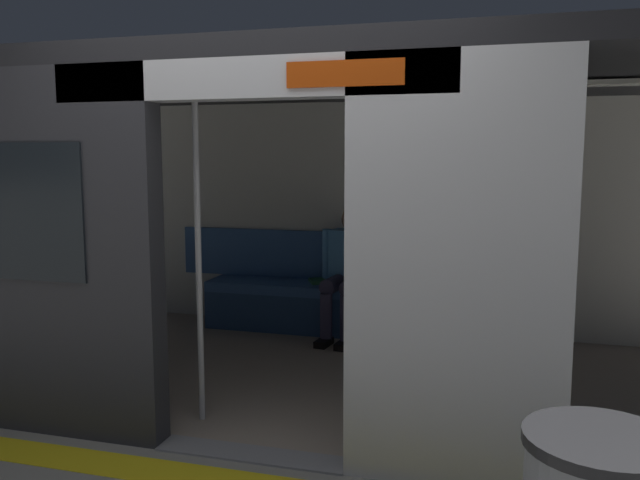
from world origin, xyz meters
The scene contains 7 objects.
ground_plane centered at (0.00, 0.00, 0.00)m, with size 60.00×60.00×0.00m, color gray.
train_car centered at (0.07, -1.31, 1.48)m, with size 6.40×2.95×2.19m.
bench_seat centered at (0.00, -2.44, 0.34)m, with size 2.73×0.44×0.44m.
person_seated centered at (0.03, -2.38, 0.66)m, with size 0.55×0.71×1.17m.
handbag centered at (-0.37, -2.49, 0.52)m, with size 0.26×0.15×0.17m.
book centered at (0.35, -2.52, 0.45)m, with size 0.15×0.22×0.03m, color #33723F.
grab_pole_door centered at (0.46, -0.36, 1.02)m, with size 0.04×0.04×2.05m, color silver.
Camera 1 is at (-1.25, 3.08, 1.60)m, focal length 36.60 mm.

